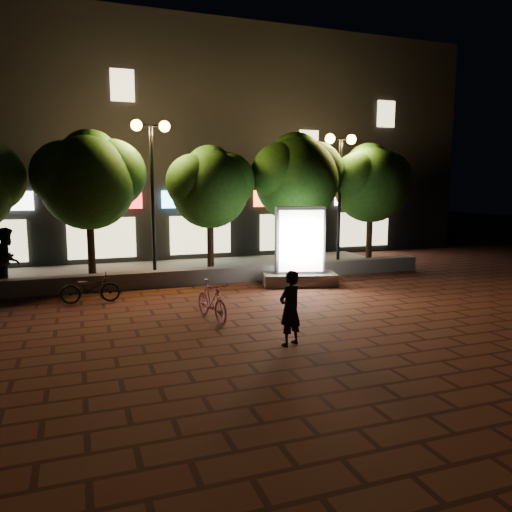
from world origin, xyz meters
name	(u,v)px	position (x,y,z in m)	size (l,w,h in m)	color
ground	(247,313)	(0.00, 0.00, 0.00)	(80.00, 80.00, 0.00)	#4F2118
retaining_wall	(207,276)	(0.00, 4.00, 0.25)	(16.00, 0.45, 0.50)	slate
sidewalk	(190,270)	(0.00, 6.50, 0.04)	(16.00, 5.00, 0.08)	slate
building_block	(159,147)	(-0.01, 12.99, 5.00)	(28.00, 8.12, 11.30)	black
tree_left	(90,177)	(-3.45, 5.46, 3.44)	(3.60, 3.00, 4.89)	black
tree_mid	(211,184)	(0.55, 5.46, 3.22)	(3.24, 2.70, 4.50)	black
tree_right	(297,175)	(3.86, 5.46, 3.57)	(3.72, 3.10, 5.07)	black
tree_far_right	(371,180)	(7.05, 5.46, 3.37)	(3.48, 2.90, 4.76)	black
street_lamp_left	(152,159)	(-1.50, 5.20, 4.03)	(1.26, 0.36, 5.18)	black
street_lamp_right	(340,166)	(5.50, 5.20, 3.89)	(1.26, 0.36, 4.98)	black
ad_kiosk	(300,254)	(2.73, 2.77, 1.01)	(2.53, 1.72, 2.50)	slate
scooter_pink	(212,301)	(-1.00, -0.37, 0.48)	(0.45, 1.58, 0.95)	pink
rider	(290,308)	(0.00, -2.67, 0.75)	(0.55, 0.36, 1.51)	black
scooter_parked	(90,288)	(-3.63, 2.48, 0.41)	(0.54, 1.55, 0.81)	black
pedestrian	(8,259)	(-5.85, 4.50, 1.02)	(0.91, 0.71, 1.88)	black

